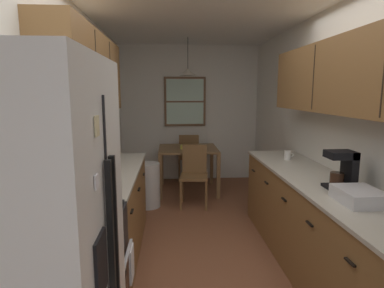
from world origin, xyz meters
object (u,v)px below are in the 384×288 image
(refrigerator, at_px, (23,288))
(dining_table, at_px, (188,154))
(storage_canister, at_px, (89,181))
(mug_by_coffeemaker, at_px, (288,155))
(dish_rack, at_px, (359,196))
(dining_chair_far, at_px, (189,155))
(coffee_maker, at_px, (343,169))
(dining_chair_near, at_px, (194,172))
(table_serving_bowl, at_px, (186,147))
(trash_bin, at_px, (148,185))
(stove_range, at_px, (73,283))
(microwave_over_range, at_px, (41,99))

(refrigerator, relative_size, dining_table, 1.87)
(storage_canister, height_order, mug_by_coffeemaker, storage_canister)
(dining_table, relative_size, dish_rack, 2.86)
(dining_chair_far, distance_m, coffee_maker, 3.68)
(dining_table, height_order, storage_canister, storage_canister)
(storage_canister, xyz_separation_m, dish_rack, (1.99, -0.34, -0.05))
(dining_chair_near, bearing_deg, dining_chair_far, 90.15)
(dining_table, bearing_deg, table_serving_bowl, -112.45)
(dining_chair_far, height_order, trash_bin, dining_chair_far)
(stove_range, bearing_deg, dining_chair_far, 76.27)
(microwave_over_range, xyz_separation_m, coffee_maker, (2.16, 0.52, -0.58))
(dish_rack, bearing_deg, table_serving_bowl, 109.61)
(trash_bin, distance_m, storage_canister, 2.25)
(stove_range, relative_size, trash_bin, 1.67)
(refrigerator, relative_size, table_serving_bowl, 9.12)
(microwave_over_range, height_order, trash_bin, microwave_over_range)
(trash_bin, bearing_deg, stove_range, -96.36)
(dish_rack, bearing_deg, stove_range, -174.89)
(refrigerator, bearing_deg, storage_canister, 92.15)
(dining_chair_near, bearing_deg, coffee_maker, -63.67)
(refrigerator, distance_m, dish_rack, 2.14)
(storage_canister, xyz_separation_m, coffee_maker, (2.06, 0.00, 0.06))
(table_serving_bowl, bearing_deg, stove_range, -105.29)
(refrigerator, bearing_deg, coffee_maker, 31.76)
(dining_table, relative_size, storage_canister, 4.80)
(stove_range, xyz_separation_m, dining_chair_far, (0.98, 4.00, 0.03))
(dining_table, distance_m, dining_chair_far, 0.67)
(dining_table, distance_m, trash_bin, 0.99)
(stove_range, distance_m, table_serving_bowl, 3.38)
(refrigerator, distance_m, dining_table, 4.16)
(dining_chair_far, xyz_separation_m, coffee_maker, (1.07, -3.47, 0.56))
(coffee_maker, height_order, table_serving_bowl, coffee_maker)
(dining_chair_near, bearing_deg, dining_table, 94.73)
(trash_bin, bearing_deg, table_serving_bowl, 45.72)
(stove_range, distance_m, coffee_maker, 2.20)
(microwave_over_range, xyz_separation_m, storage_canister, (0.11, 0.52, -0.64))
(trash_bin, bearing_deg, storage_canister, -98.04)
(storage_canister, height_order, coffee_maker, coffee_maker)
(refrigerator, relative_size, microwave_over_range, 3.01)
(dish_rack, xyz_separation_m, table_serving_bowl, (-1.09, 3.07, -0.16))
(dining_chair_far, relative_size, dish_rack, 2.65)
(dining_chair_far, bearing_deg, dish_rack, -75.22)
(coffee_maker, xyz_separation_m, table_serving_bowl, (-1.16, 2.73, -0.28))
(microwave_over_range, bearing_deg, refrigerator, -77.91)
(dining_table, height_order, mug_by_coffeemaker, mug_by_coffeemaker)
(trash_bin, bearing_deg, microwave_over_range, -98.78)
(dining_table, relative_size, coffee_maker, 3.09)
(storage_canister, relative_size, coffee_maker, 0.64)
(coffee_maker, bearing_deg, trash_bin, 129.64)
(coffee_maker, height_order, dish_rack, coffee_maker)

